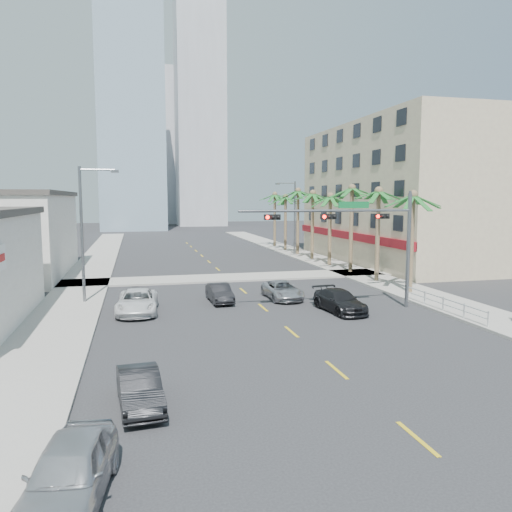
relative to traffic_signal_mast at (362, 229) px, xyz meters
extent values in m
plane|color=#262628|center=(-5.78, -7.95, -5.06)|extent=(260.00, 260.00, 0.00)
cube|color=gray|center=(6.22, 12.05, -4.99)|extent=(4.00, 120.00, 0.15)
cube|color=gray|center=(-17.78, 12.05, -4.99)|extent=(4.00, 120.00, 0.15)
cube|color=gray|center=(-5.78, 14.05, -4.99)|extent=(80.00, 4.00, 0.15)
cube|color=tan|center=(16.22, 22.05, 2.44)|extent=(15.00, 28.00, 15.00)
cube|color=maroon|center=(8.62, 22.05, -2.06)|extent=(0.30, 28.00, 0.80)
cube|color=beige|center=(-25.28, 20.05, -1.46)|extent=(11.00, 18.00, 7.20)
cube|color=#99B2C6|center=(-13.78, 87.05, 18.94)|extent=(14.00, 14.00, 48.00)
cube|color=#ADADB2|center=(3.22, 102.05, 24.94)|extent=(12.00, 12.00, 60.00)
cube|color=#ADADB2|center=(-8.78, 117.05, 15.94)|extent=(16.00, 16.00, 42.00)
cylinder|color=slate|center=(3.22, 0.05, -1.46)|extent=(0.24, 0.24, 7.20)
cylinder|color=slate|center=(-2.28, 0.05, 1.14)|extent=(11.00, 0.16, 0.16)
cube|color=#0C662D|center=(-0.58, 0.05, 1.49)|extent=(2.00, 0.05, 0.40)
cube|color=black|center=(1.22, -0.10, 0.79)|extent=(0.95, 0.28, 0.32)
sphere|color=#FF0C05|center=(0.90, -0.26, 0.79)|extent=(0.22, 0.22, 0.22)
cube|color=black|center=(-2.28, -0.10, 0.79)|extent=(0.95, 0.28, 0.32)
sphere|color=#FF0C05|center=(-2.60, -0.26, 0.79)|extent=(0.22, 0.22, 0.22)
cube|color=black|center=(-5.78, -0.10, 0.79)|extent=(0.95, 0.28, 0.32)
sphere|color=#FF0C05|center=(-6.10, -0.26, 0.79)|extent=(0.22, 0.22, 0.22)
cylinder|color=brown|center=(5.82, 4.05, -1.46)|extent=(0.36, 0.36, 7.20)
cylinder|color=brown|center=(5.82, 9.25, -1.28)|extent=(0.36, 0.36, 7.56)
cylinder|color=brown|center=(5.82, 14.45, -1.10)|extent=(0.36, 0.36, 7.92)
cylinder|color=brown|center=(5.82, 19.65, -1.46)|extent=(0.36, 0.36, 7.20)
cylinder|color=brown|center=(5.82, 24.85, -1.28)|extent=(0.36, 0.36, 7.56)
cylinder|color=brown|center=(5.82, 30.05, -1.10)|extent=(0.36, 0.36, 7.92)
cylinder|color=brown|center=(5.82, 35.25, -1.46)|extent=(0.36, 0.36, 7.20)
cylinder|color=brown|center=(5.82, 40.45, -1.28)|extent=(0.36, 0.36, 7.56)
cylinder|color=slate|center=(-16.98, 6.05, -0.56)|extent=(0.20, 0.20, 9.00)
cylinder|color=slate|center=(-15.88, 6.05, 3.74)|extent=(2.20, 0.12, 0.12)
cube|color=slate|center=(-14.78, 6.05, 3.64)|extent=(0.50, 0.25, 0.18)
cylinder|color=slate|center=(5.42, 30.05, -0.56)|extent=(0.20, 0.20, 9.00)
cylinder|color=slate|center=(4.32, 30.05, 3.74)|extent=(2.20, 0.12, 0.12)
cube|color=slate|center=(3.22, 30.05, 3.64)|extent=(0.50, 0.25, 0.18)
cylinder|color=silver|center=(4.52, -1.95, -4.51)|extent=(0.08, 8.00, 0.08)
cylinder|color=silver|center=(4.52, -1.95, -4.16)|extent=(0.08, 8.00, 0.08)
cylinder|color=silver|center=(4.52, -5.95, -4.56)|extent=(0.08, 0.08, 1.00)
cylinder|color=silver|center=(4.52, -3.95, -4.56)|extent=(0.08, 0.08, 1.00)
cylinder|color=silver|center=(4.52, -1.95, -4.56)|extent=(0.08, 0.08, 1.00)
cylinder|color=silver|center=(4.52, 0.05, -4.56)|extent=(0.08, 0.08, 1.00)
cylinder|color=silver|center=(4.52, 2.05, -4.56)|extent=(0.08, 0.08, 1.00)
imported|color=#B6B6BB|center=(-15.18, -16.82, -4.33)|extent=(2.29, 4.48, 1.46)
imported|color=black|center=(-13.58, -11.77, -4.43)|extent=(1.66, 3.91, 1.26)
imported|color=white|center=(-13.58, 2.34, -4.35)|extent=(2.66, 5.23, 1.42)
imported|color=black|center=(-8.19, 4.40, -4.44)|extent=(1.47, 3.82, 1.24)
imported|color=#AFAEB3|center=(-3.78, 4.43, -4.44)|extent=(2.16, 4.53, 1.25)
imported|color=black|center=(-1.48, -0.16, -4.39)|extent=(2.35, 4.78, 1.34)
camera|label=1|loc=(-13.57, -28.22, 1.86)|focal=35.00mm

